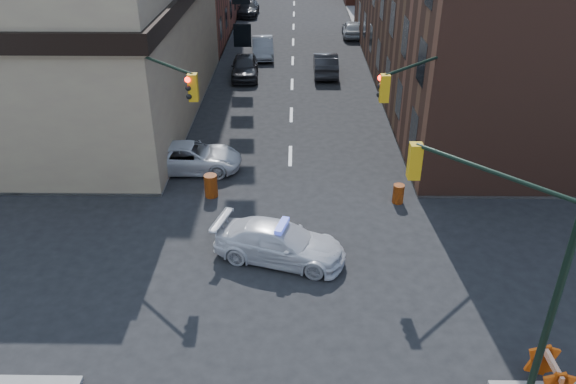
{
  "coord_description": "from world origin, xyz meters",
  "views": [
    {
      "loc": [
        0.27,
        -17.27,
        13.07
      ],
      "look_at": [
        -0.01,
        2.11,
        2.2
      ],
      "focal_mm": 35.0,
      "sensor_mm": 36.0,
      "label": 1
    }
  ],
  "objects_px": {
    "parked_car_wnear": "(245,67)",
    "parked_car_wfar": "(263,47)",
    "barrel_bank": "(211,186)",
    "barricade_se_a": "(549,374)",
    "barrel_road": "(398,194)",
    "pedestrian_a": "(108,171)",
    "barricade_nw_a": "(108,161)",
    "parked_car_enear": "(325,64)",
    "police_car": "(280,243)",
    "pickup": "(190,157)",
    "pedestrian_b": "(47,167)"
  },
  "relations": [
    {
      "from": "parked_car_wnear",
      "to": "parked_car_wfar",
      "type": "height_order",
      "value": "parked_car_wnear"
    },
    {
      "from": "barrel_bank",
      "to": "barricade_se_a",
      "type": "xyz_separation_m",
      "value": [
        11.25,
        -11.3,
        0.12
      ]
    },
    {
      "from": "barrel_road",
      "to": "barrel_bank",
      "type": "xyz_separation_m",
      "value": [
        -8.65,
        0.47,
        0.09
      ]
    },
    {
      "from": "pedestrian_a",
      "to": "barricade_nw_a",
      "type": "distance_m",
      "value": 2.16
    },
    {
      "from": "parked_car_enear",
      "to": "barricade_nw_a",
      "type": "height_order",
      "value": "parked_car_enear"
    },
    {
      "from": "barrel_road",
      "to": "parked_car_wfar",
      "type": "bearing_deg",
      "value": 107.36
    },
    {
      "from": "police_car",
      "to": "barrel_road",
      "type": "relative_size",
      "value": 5.7
    },
    {
      "from": "barrel_road",
      "to": "barricade_se_a",
      "type": "distance_m",
      "value": 11.14
    },
    {
      "from": "pickup",
      "to": "parked_car_enear",
      "type": "height_order",
      "value": "parked_car_enear"
    },
    {
      "from": "barrel_bank",
      "to": "pedestrian_a",
      "type": "bearing_deg",
      "value": 175.29
    },
    {
      "from": "pedestrian_b",
      "to": "barrel_bank",
      "type": "height_order",
      "value": "pedestrian_b"
    },
    {
      "from": "pickup",
      "to": "police_car",
      "type": "bearing_deg",
      "value": -149.09
    },
    {
      "from": "parked_car_wnear",
      "to": "barrel_road",
      "type": "distance_m",
      "value": 20.31
    },
    {
      "from": "barrel_road",
      "to": "pickup",
      "type": "bearing_deg",
      "value": 162.57
    },
    {
      "from": "barricade_se_a",
      "to": "pedestrian_b",
      "type": "bearing_deg",
      "value": 56.71
    },
    {
      "from": "parked_car_wnear",
      "to": "barricade_se_a",
      "type": "relative_size",
      "value": 3.51
    },
    {
      "from": "parked_car_wfar",
      "to": "pedestrian_b",
      "type": "xyz_separation_m",
      "value": [
        -9.12,
        -22.6,
        0.22
      ]
    },
    {
      "from": "police_car",
      "to": "barrel_bank",
      "type": "height_order",
      "value": "police_car"
    },
    {
      "from": "police_car",
      "to": "barricade_se_a",
      "type": "distance_m",
      "value": 10.16
    },
    {
      "from": "pickup",
      "to": "pedestrian_b",
      "type": "bearing_deg",
      "value": 103.93
    },
    {
      "from": "parked_car_wnear",
      "to": "barrel_bank",
      "type": "distance_m",
      "value": 17.96
    },
    {
      "from": "parked_car_wnear",
      "to": "pedestrian_b",
      "type": "height_order",
      "value": "pedestrian_b"
    },
    {
      "from": "pickup",
      "to": "barricade_se_a",
      "type": "relative_size",
      "value": 3.78
    },
    {
      "from": "parked_car_wnear",
      "to": "parked_car_enear",
      "type": "xyz_separation_m",
      "value": [
        6.03,
        0.85,
        0.0
      ]
    },
    {
      "from": "pickup",
      "to": "barrel_road",
      "type": "xyz_separation_m",
      "value": [
        10.07,
        -3.16,
        -0.27
      ]
    },
    {
      "from": "parked_car_enear",
      "to": "pedestrian_b",
      "type": "relative_size",
      "value": 2.89
    },
    {
      "from": "parked_car_wnear",
      "to": "pedestrian_b",
      "type": "relative_size",
      "value": 2.78
    },
    {
      "from": "barricade_nw_a",
      "to": "barricade_se_a",
      "type": "bearing_deg",
      "value": -45.09
    },
    {
      "from": "pickup",
      "to": "barrel_bank",
      "type": "xyz_separation_m",
      "value": [
        1.42,
        -2.69,
        -0.18
      ]
    },
    {
      "from": "parked_car_wnear",
      "to": "parked_car_enear",
      "type": "bearing_deg",
      "value": 5.03
    },
    {
      "from": "barricade_se_a",
      "to": "police_car",
      "type": "bearing_deg",
      "value": 50.28
    },
    {
      "from": "pedestrian_a",
      "to": "barricade_nw_a",
      "type": "height_order",
      "value": "pedestrian_a"
    },
    {
      "from": "pedestrian_a",
      "to": "barricade_nw_a",
      "type": "xyz_separation_m",
      "value": [
        -0.68,
        2.0,
        -0.48
      ]
    },
    {
      "from": "parked_car_wfar",
      "to": "barrel_road",
      "type": "relative_size",
      "value": 5.4
    },
    {
      "from": "parked_car_wnear",
      "to": "barricade_se_a",
      "type": "xyz_separation_m",
      "value": [
        11.12,
        -29.26,
        -0.16
      ]
    },
    {
      "from": "police_car",
      "to": "barricade_nw_a",
      "type": "xyz_separation_m",
      "value": [
        -8.88,
        7.32,
        -0.13
      ]
    },
    {
      "from": "police_car",
      "to": "pedestrian_b",
      "type": "bearing_deg",
      "value": 78.42
    },
    {
      "from": "parked_car_enear",
      "to": "barricade_se_a",
      "type": "distance_m",
      "value": 30.54
    },
    {
      "from": "barrel_bank",
      "to": "barricade_nw_a",
      "type": "distance_m",
      "value": 6.03
    },
    {
      "from": "barrel_road",
      "to": "barricade_nw_a",
      "type": "distance_m",
      "value": 14.48
    },
    {
      "from": "police_car",
      "to": "barrel_road",
      "type": "height_order",
      "value": "police_car"
    },
    {
      "from": "parked_car_wfar",
      "to": "pedestrian_b",
      "type": "distance_m",
      "value": 24.37
    },
    {
      "from": "parked_car_wnear",
      "to": "parked_car_enear",
      "type": "height_order",
      "value": "parked_car_enear"
    },
    {
      "from": "police_car",
      "to": "parked_car_enear",
      "type": "relative_size",
      "value": 1.02
    },
    {
      "from": "parked_car_enear",
      "to": "parked_car_wfar",
      "type": "bearing_deg",
      "value": -43.38
    },
    {
      "from": "parked_car_wfar",
      "to": "barrel_road",
      "type": "distance_m",
      "value": 25.14
    },
    {
      "from": "parked_car_enear",
      "to": "barrel_bank",
      "type": "bearing_deg",
      "value": 71.83
    },
    {
      "from": "parked_car_wfar",
      "to": "barricade_se_a",
      "type": "bearing_deg",
      "value": -78.24
    },
    {
      "from": "pedestrian_a",
      "to": "parked_car_wfar",
      "type": "bearing_deg",
      "value": 88.98
    },
    {
      "from": "pickup",
      "to": "pedestrian_a",
      "type": "distance_m",
      "value": 4.15
    }
  ]
}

